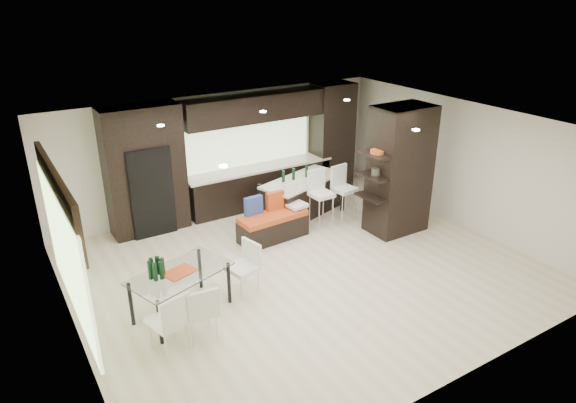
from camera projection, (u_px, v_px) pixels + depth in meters
ground at (305, 269)px, 9.58m from camera, size 8.00×8.00×0.00m
back_wall at (222, 152)px, 11.79m from camera, size 8.00×0.02×2.70m
left_wall at (66, 262)px, 7.11m from camera, size 0.02×7.00×2.70m
right_wall at (461, 164)px, 10.99m from camera, size 0.02×7.00×2.70m
ceiling at (307, 128)px, 8.53m from camera, size 8.00×7.00×0.02m
window_left at (66, 255)px, 7.29m from camera, size 0.04×3.20×1.90m
window_back at (245, 140)px, 11.97m from camera, size 3.40×0.04×1.20m
stone_accent at (57, 196)px, 6.95m from camera, size 0.08×3.00×0.80m
ceiling_spots at (299, 126)px, 8.73m from camera, size 4.00×3.00×0.02m
back_cabinetry at (248, 152)px, 11.78m from camera, size 6.80×0.68×2.70m
refrigerator at (148, 189)px, 10.73m from camera, size 0.90×0.68×1.90m
partition_column at (400, 170)px, 10.63m from camera, size 1.20×0.80×2.70m
kitchen_island at (302, 197)px, 11.73m from camera, size 2.19×1.44×0.84m
stool_left at (296, 213)px, 10.86m from camera, size 0.43×0.43×0.86m
stool_mid at (321, 204)px, 11.10m from camera, size 0.46×0.46×1.02m
stool_right at (344, 199)px, 11.41m from camera, size 0.49×0.49×1.00m
bench at (273, 226)px, 10.61m from camera, size 1.49×0.65×0.56m
floor_vase at (375, 200)px, 11.03m from camera, size 0.46×0.46×1.24m
dining_table at (182, 293)px, 8.15m from camera, size 1.75×1.32×0.75m
chair_near at (200, 314)px, 7.54m from camera, size 0.50×0.50×0.86m
chair_far at (168, 324)px, 7.29m from camera, size 0.60×0.60×0.90m
chair_end at (243, 271)px, 8.65m from camera, size 0.56×0.56×0.86m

